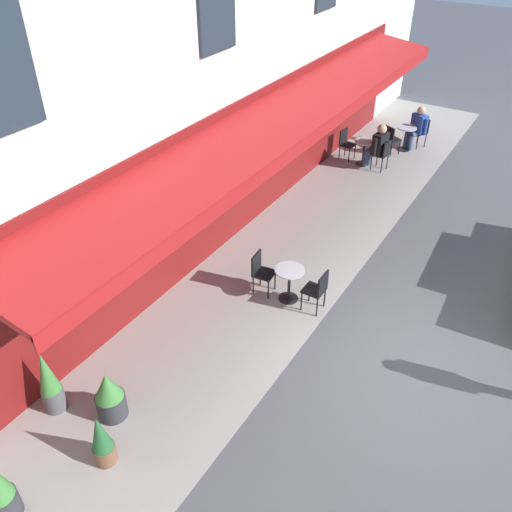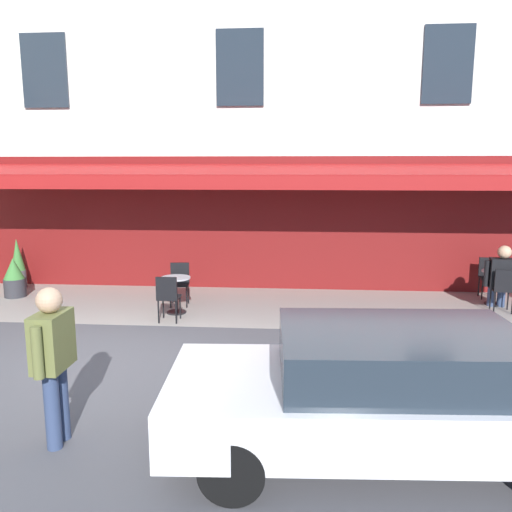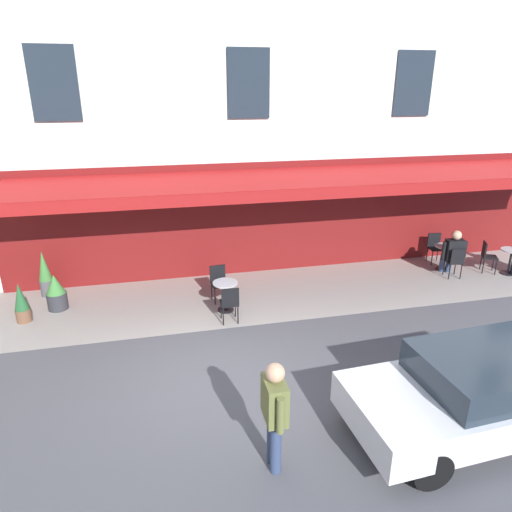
{
  "view_description": "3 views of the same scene",
  "coord_description": "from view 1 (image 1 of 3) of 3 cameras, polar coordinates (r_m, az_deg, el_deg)",
  "views": [
    {
      "loc": [
        6.9,
        1.18,
        7.03
      ],
      "look_at": [
        -0.45,
        -3.37,
        0.9
      ],
      "focal_mm": 37.36,
      "sensor_mm": 36.0,
      "label": 1
    },
    {
      "loc": [
        -2.99,
        7.07,
        2.92
      ],
      "look_at": [
        -2.2,
        -2.97,
        1.15
      ],
      "focal_mm": 35.2,
      "sensor_mm": 36.0,
      "label": 2
    },
    {
      "loc": [
        0.89,
        7.21,
        5.17
      ],
      "look_at": [
        -1.29,
        -2.42,
        1.45
      ],
      "focal_mm": 32.0,
      "sensor_mm": 36.0,
      "label": 3
    }
  ],
  "objects": [
    {
      "name": "potted_plant_mid_terrace",
      "position": [
        8.89,
        -15.42,
        -14.23
      ],
      "size": [
        0.47,
        0.47,
        0.9
      ],
      "color": "#2D2D33",
      "rests_on": "ground_plane"
    },
    {
      "name": "cafe_chair_black_under_awning",
      "position": [
        18.11,
        17.27,
        12.8
      ],
      "size": [
        0.54,
        0.54,
        0.91
      ],
      "color": "black",
      "rests_on": "ground_plane"
    },
    {
      "name": "seated_patron_in_blue",
      "position": [
        17.9,
        16.85,
        13.17
      ],
      "size": [
        0.65,
        0.63,
        1.32
      ],
      "color": "navy",
      "rests_on": "ground_plane"
    },
    {
      "name": "sidewalk_cafe_terrace",
      "position": [
        13.17,
        6.32,
        2.85
      ],
      "size": [
        20.5,
        3.2,
        0.01
      ],
      "primitive_type": "cube",
      "color": "gray",
      "rests_on": "ground_plane"
    },
    {
      "name": "ground_plane",
      "position": [
        9.92,
        15.68,
        -11.52
      ],
      "size": [
        70.0,
        70.0,
        0.0
      ],
      "primitive_type": "plane",
      "color": "#4C4C51"
    },
    {
      "name": "cafe_table_streetside",
      "position": [
        10.66,
        3.58,
        -2.57
      ],
      "size": [
        0.6,
        0.6,
        0.75
      ],
      "color": "black",
      "rests_on": "ground_plane"
    },
    {
      "name": "cafe_table_near_entrance",
      "position": [
        17.7,
        15.74,
        12.35
      ],
      "size": [
        0.6,
        0.6,
        0.75
      ],
      "color": "black",
      "rests_on": "ground_plane"
    },
    {
      "name": "cafe_chair_black_near_door",
      "position": [
        16.15,
        13.47,
        10.71
      ],
      "size": [
        0.45,
        0.45,
        0.91
      ],
      "color": "black",
      "rests_on": "ground_plane"
    },
    {
      "name": "cafe_chair_black_corner_right",
      "position": [
        16.68,
        9.59,
        11.98
      ],
      "size": [
        0.45,
        0.45,
        0.91
      ],
      "color": "black",
      "rests_on": "ground_plane"
    },
    {
      "name": "seated_companion_in_black",
      "position": [
        16.17,
        12.87,
        11.51
      ],
      "size": [
        0.71,
        0.63,
        1.37
      ],
      "color": "navy",
      "rests_on": "ground_plane"
    },
    {
      "name": "cafe_table_mid_terrace",
      "position": [
        16.43,
        11.49,
        11.19
      ],
      "size": [
        0.6,
        0.6,
        0.75
      ],
      "color": "black",
      "rests_on": "ground_plane"
    },
    {
      "name": "cafe_chair_black_by_window",
      "position": [
        10.82,
        0.5,
        -1.45
      ],
      "size": [
        0.44,
        0.44,
        0.91
      ],
      "color": "black",
      "rests_on": "ground_plane"
    },
    {
      "name": "potted_plant_by_steps",
      "position": [
        8.36,
        -16.22,
        -18.4
      ],
      "size": [
        0.33,
        0.33,
        0.96
      ],
      "color": "brown",
      "rests_on": "ground_plane"
    },
    {
      "name": "cafe_chair_black_facing_street",
      "position": [
        17.25,
        14.25,
        12.19
      ],
      "size": [
        0.54,
        0.54,
        0.91
      ],
      "color": "black",
      "rests_on": "ground_plane"
    },
    {
      "name": "potted_plant_entrance_right",
      "position": [
        9.15,
        -21.29,
        -12.52
      ],
      "size": [
        0.34,
        0.34,
        1.22
      ],
      "color": "#4C4C51",
      "rests_on": "ground_plane"
    },
    {
      "name": "cafe_chair_black_corner_left",
      "position": [
        10.41,
        6.64,
        -3.44
      ],
      "size": [
        0.4,
        0.4,
        0.91
      ],
      "color": "black",
      "rests_on": "ground_plane"
    }
  ]
}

